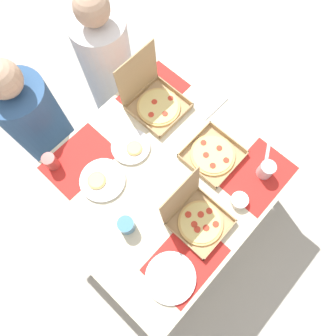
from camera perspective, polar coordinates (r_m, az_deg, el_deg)
ground_plane at (r=2.33m, az=0.00°, el=-6.20°), size 6.00×6.00×0.00m
dining_table at (r=1.73m, az=0.00°, el=-1.25°), size 1.26×1.05×0.74m
placemat_near_left at (r=1.53m, az=3.26°, el=-16.49°), size 0.36×0.26×0.00m
placemat_near_right at (r=1.67m, az=16.22°, el=-1.43°), size 0.36×0.26×0.00m
placemat_far_left at (r=1.70m, az=-15.93°, el=1.43°), size 0.36×0.26×0.00m
placemat_far_right at (r=1.83m, az=-2.68°, el=13.70°), size 0.36×0.26×0.00m
pizza_box_edge_far at (r=1.65m, az=8.17°, el=2.40°), size 0.27×0.27×0.04m
pizza_box_center at (r=1.51m, az=5.20°, el=-8.96°), size 0.25×0.28×0.29m
pizza_box_corner_right at (r=1.75m, az=-2.56°, el=12.32°), size 0.28×0.29×0.31m
plate_far_right at (r=1.67m, az=-6.76°, el=3.86°), size 0.21×0.21×0.03m
plate_near_right at (r=1.63m, az=-11.97°, el=-2.19°), size 0.23×0.23×0.03m
plate_near_left at (r=1.52m, az=0.47°, el=-19.42°), size 0.24×0.24×0.02m
cup_spare at (r=1.69m, az=-20.62°, el=1.09°), size 0.07×0.07×0.09m
cup_clear_left at (r=1.64m, az=17.50°, el=-0.31°), size 0.08×0.08×0.10m
cup_red at (r=1.51m, az=-7.62°, el=-10.33°), size 0.08×0.08×0.09m
condiment_bowl at (r=1.59m, az=12.90°, el=-5.81°), size 0.09×0.09×0.04m
fork_by_far_left at (r=1.79m, az=8.76°, el=10.68°), size 0.19×0.02×0.00m
knife_by_far_right at (r=1.76m, az=18.03°, el=4.45°), size 0.19×0.11×0.00m
diner_left_seat at (r=2.10m, az=-21.60°, el=6.20°), size 0.32×0.32×1.14m
diner_right_seat at (r=2.20m, az=-10.50°, el=16.38°), size 0.32×0.32×1.16m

